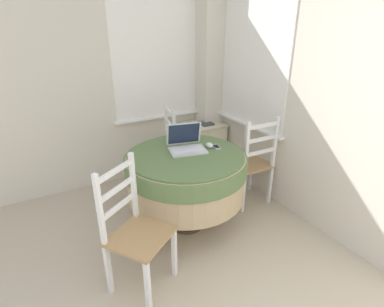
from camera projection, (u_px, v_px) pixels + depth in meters
corner_room_shell at (215, 95)px, 2.75m from camera, size 4.08×5.17×2.55m
round_dining_table at (186, 172)px, 2.83m from camera, size 1.14×1.14×0.78m
laptop at (186, 144)px, 2.83m from camera, size 0.39×0.35×0.24m
computer_mouse at (210, 145)px, 2.89m from camera, size 0.06×0.09×0.05m
cell_phone at (216, 147)px, 2.90m from camera, size 0.08×0.13×0.01m
dining_chair_near_back_window at (161, 152)px, 3.57m from camera, size 0.47×0.49×1.02m
dining_chair_near_right_window at (251, 164)px, 3.26m from camera, size 0.43×0.41×1.02m
dining_chair_camera_near at (135, 232)px, 2.20m from camera, size 0.57×0.57×1.02m
corner_cabinet at (204, 146)px, 4.14m from camera, size 0.50×0.46×0.65m
book_on_cabinet at (206, 123)px, 3.98m from camera, size 0.16×0.19×0.02m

